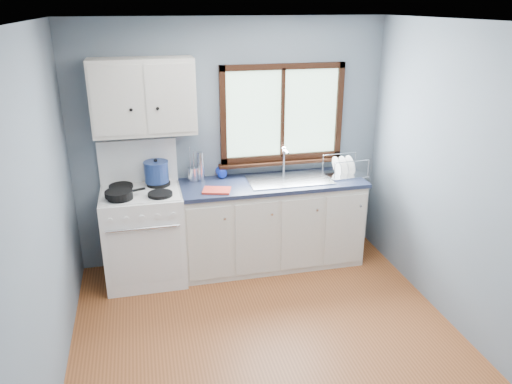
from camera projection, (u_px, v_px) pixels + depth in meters
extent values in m
cube|color=brown|center=(276.00, 357.00, 3.95)|extent=(3.20, 3.60, 0.02)
cube|color=white|center=(282.00, 21.00, 3.05)|extent=(3.20, 3.60, 0.02)
cube|color=slate|center=(231.00, 144.00, 5.15)|extent=(3.20, 0.02, 2.50)
cube|color=slate|center=(34.00, 233.00, 3.16)|extent=(0.02, 3.60, 2.50)
cube|color=slate|center=(479.00, 192.00, 3.85)|extent=(0.02, 3.60, 2.50)
cube|color=white|center=(144.00, 236.00, 4.91)|extent=(0.76, 0.65, 0.92)
cube|color=white|center=(138.00, 161.00, 4.95)|extent=(0.76, 0.05, 0.44)
cube|color=silver|center=(140.00, 192.00, 4.75)|extent=(0.72, 0.59, 0.01)
cylinder|color=black|center=(120.00, 197.00, 4.56)|extent=(0.23, 0.23, 0.03)
cylinder|color=black|center=(160.00, 194.00, 4.64)|extent=(0.23, 0.23, 0.03)
cylinder|color=black|center=(121.00, 186.00, 4.84)|extent=(0.23, 0.23, 0.03)
cylinder|color=black|center=(159.00, 184.00, 4.91)|extent=(0.23, 0.23, 0.03)
cylinder|color=silver|center=(143.00, 229.00, 4.51)|extent=(0.66, 0.02, 0.02)
cube|color=silver|center=(146.00, 257.00, 4.64)|extent=(0.66, 0.01, 0.55)
cube|color=silver|center=(271.00, 224.00, 5.22)|extent=(1.85, 0.60, 0.88)
cube|color=black|center=(271.00, 257.00, 5.38)|extent=(1.85, 0.54, 0.08)
cube|color=#181F35|center=(272.00, 183.00, 5.06)|extent=(1.89, 0.64, 0.04)
cube|color=silver|center=(289.00, 180.00, 5.09)|extent=(0.84, 0.46, 0.01)
cube|color=silver|center=(270.00, 188.00, 5.07)|extent=(0.36, 0.40, 0.14)
cube|color=silver|center=(307.00, 185.00, 5.16)|extent=(0.36, 0.40, 0.14)
cylinder|color=silver|center=(284.00, 161.00, 5.22)|extent=(0.02, 0.02, 0.28)
cylinder|color=silver|center=(286.00, 151.00, 5.11)|extent=(0.02, 0.16, 0.02)
sphere|color=silver|center=(284.00, 148.00, 5.17)|extent=(0.04, 0.04, 0.04)
cube|color=#9EC6A8|center=(282.00, 113.00, 5.13)|extent=(1.22, 0.01, 0.92)
cube|color=black|center=(283.00, 67.00, 4.95)|extent=(1.30, 0.05, 0.06)
cube|color=black|center=(282.00, 157.00, 5.29)|extent=(1.30, 0.05, 0.06)
cube|color=black|center=(223.00, 116.00, 4.99)|extent=(0.06, 0.05, 1.00)
cube|color=black|center=(339.00, 111.00, 5.25)|extent=(0.06, 0.05, 1.00)
cube|color=black|center=(283.00, 113.00, 5.12)|extent=(0.03, 0.05, 0.92)
cube|color=black|center=(282.00, 163.00, 5.28)|extent=(1.36, 0.10, 0.03)
cube|color=silver|center=(143.00, 97.00, 4.61)|extent=(0.95, 0.32, 0.70)
cube|color=silver|center=(116.00, 101.00, 4.40)|extent=(0.44, 0.01, 0.62)
cube|color=silver|center=(170.00, 99.00, 4.51)|extent=(0.44, 0.01, 0.62)
sphere|color=black|center=(131.00, 110.00, 4.45)|extent=(0.03, 0.03, 0.03)
sphere|color=black|center=(158.00, 109.00, 4.50)|extent=(0.03, 0.03, 0.03)
cylinder|color=black|center=(119.00, 194.00, 4.55)|extent=(0.32, 0.32, 0.05)
cube|color=black|center=(138.00, 190.00, 4.64)|extent=(0.14, 0.07, 0.02)
cylinder|color=navy|center=(156.00, 172.00, 4.88)|extent=(0.28, 0.28, 0.20)
cylinder|color=navy|center=(156.00, 162.00, 4.85)|extent=(0.29, 0.29, 0.01)
sphere|color=black|center=(156.00, 160.00, 4.84)|extent=(0.04, 0.04, 0.04)
cylinder|color=silver|center=(193.00, 174.00, 5.04)|extent=(0.14, 0.14, 0.14)
cylinder|color=silver|center=(194.00, 160.00, 5.01)|extent=(0.01, 0.01, 0.21)
cylinder|color=silver|center=(190.00, 159.00, 4.98)|extent=(0.01, 0.01, 0.24)
cylinder|color=silver|center=(193.00, 162.00, 4.98)|extent=(0.01, 0.01, 0.19)
cylinder|color=silver|center=(201.00, 167.00, 5.01)|extent=(0.08, 0.08, 0.30)
imported|color=#0F26A3|center=(223.00, 167.00, 5.07)|extent=(0.11, 0.11, 0.26)
cube|color=red|center=(217.00, 190.00, 4.78)|extent=(0.30, 0.25, 0.02)
cube|color=silver|center=(345.00, 174.00, 5.24)|extent=(0.42, 0.33, 0.01)
cylinder|color=silver|center=(335.00, 172.00, 5.02)|extent=(0.01, 0.01, 0.19)
cylinder|color=silver|center=(368.00, 169.00, 5.13)|extent=(0.01, 0.01, 0.19)
cylinder|color=silver|center=(323.00, 164.00, 5.28)|extent=(0.01, 0.01, 0.19)
cylinder|color=silver|center=(355.00, 161.00, 5.38)|extent=(0.01, 0.01, 0.19)
cylinder|color=silver|center=(352.00, 161.00, 5.04)|extent=(0.38, 0.03, 0.01)
cylinder|color=silver|center=(340.00, 154.00, 5.30)|extent=(0.38, 0.03, 0.01)
cylinder|color=white|center=(337.00, 166.00, 5.17)|extent=(0.07, 0.21, 0.21)
cylinder|color=white|center=(344.00, 166.00, 5.20)|extent=(0.07, 0.21, 0.21)
cylinder|color=white|center=(350.00, 165.00, 5.22)|extent=(0.07, 0.21, 0.21)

